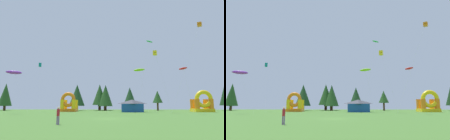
{
  "view_description": "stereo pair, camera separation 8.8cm",
  "coord_description": "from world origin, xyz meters",
  "views": [
    {
      "loc": [
        1.45,
        -29.75,
        1.96
      ],
      "look_at": [
        0.0,
        14.68,
        9.56
      ],
      "focal_mm": 32.76,
      "sensor_mm": 36.0,
      "label": 1
    },
    {
      "loc": [
        1.54,
        -29.75,
        1.96
      ],
      "look_at": [
        0.0,
        14.68,
        9.56
      ],
      "focal_mm": 32.76,
      "sensor_mm": 36.0,
      "label": 2
    }
  ],
  "objects": [
    {
      "name": "ground_plane",
      "position": [
        0.0,
        0.0,
        0.0
      ],
      "size": [
        120.0,
        120.0,
        0.0
      ],
      "primitive_type": "plane",
      "color": "#47752D"
    },
    {
      "name": "kite_yellow_box",
      "position": [
        10.68,
        20.7,
        14.88
      ],
      "size": [
        3.76,
        2.47,
        15.5
      ],
      "color": "yellow",
      "rests_on": "ground_plane"
    },
    {
      "name": "kite_teal_box",
      "position": [
        -22.33,
        30.15,
        13.88
      ],
      "size": [
        2.53,
        4.35,
        14.49
      ],
      "color": "#0C7F7A",
      "rests_on": "ground_plane"
    },
    {
      "name": "kite_orange_box",
      "position": [
        17.74,
        9.67,
        17.86
      ],
      "size": [
        6.35,
        3.74,
        18.31
      ],
      "color": "orange",
      "rests_on": "ground_plane"
    },
    {
      "name": "kite_green_parafoil",
      "position": [
        10.35,
        26.93,
        19.85
      ],
      "size": [
        4.94,
        1.46,
        20.38
      ],
      "color": "green",
      "rests_on": "ground_plane"
    },
    {
      "name": "kite_lime_parafoil",
      "position": [
        7.18,
        26.33,
        11.53
      ],
      "size": [
        3.92,
        1.32,
        12.1
      ],
      "color": "#8CD826",
      "rests_on": "ground_plane"
    },
    {
      "name": "kite_red_parafoil",
      "position": [
        16.23,
        16.71,
        10.15
      ],
      "size": [
        2.75,
        1.02,
        10.63
      ],
      "color": "red",
      "rests_on": "ground_plane"
    },
    {
      "name": "kite_purple_parafoil",
      "position": [
        -22.99,
        16.49,
        9.43
      ],
      "size": [
        5.45,
        2.39,
        9.99
      ],
      "color": "purple",
      "rests_on": "ground_plane"
    },
    {
      "name": "person_left_edge",
      "position": [
        -4.67,
        -8.9,
        1.04
      ],
      "size": [
        0.34,
        0.34,
        1.76
      ],
      "rotation": [
        0.0,
        0.0,
        3.01
      ],
      "color": "#724C8C",
      "rests_on": "ground_plane"
    },
    {
      "name": "inflatable_red_slide",
      "position": [
        25.19,
        29.67,
        2.16
      ],
      "size": [
        5.22,
        4.98,
        6.06
      ],
      "color": "yellow",
      "rests_on": "ground_plane"
    },
    {
      "name": "inflatable_orange_dome",
      "position": [
        -13.28,
        30.81,
        2.05
      ],
      "size": [
        4.53,
        4.42,
        5.61
      ],
      "color": "orange",
      "rests_on": "ground_plane"
    },
    {
      "name": "festival_tent",
      "position": [
        5.16,
        27.59,
        1.7
      ],
      "size": [
        5.88,
        4.07,
        3.39
      ],
      "color": "#19478C",
      "rests_on": "ground_plane"
    },
    {
      "name": "tree_row_0",
      "position": [
        -37.8,
        40.16,
        5.43
      ],
      "size": [
        4.58,
        4.58,
        9.34
      ],
      "color": "#4C331E",
      "rests_on": "ground_plane"
    },
    {
      "name": "tree_row_1",
      "position": [
        -13.07,
        41.37,
        5.25
      ],
      "size": [
        5.43,
        5.43,
        8.95
      ],
      "color": "#4C331E",
      "rests_on": "ground_plane"
    },
    {
      "name": "tree_row_2",
      "position": [
        -5.32,
        43.24,
        5.53
      ],
      "size": [
        5.14,
        5.14,
        9.24
      ],
      "color": "#4C331E",
      "rests_on": "ground_plane"
    },
    {
      "name": "tree_row_3",
      "position": [
        -3.4,
        45.91,
        5.73
      ],
      "size": [
        4.73,
        4.73,
        9.25
      ],
      "color": "#4C331E",
      "rests_on": "ground_plane"
    },
    {
      "name": "tree_row_4",
      "position": [
        -3.28,
        42.25,
        4.92
      ],
      "size": [
        5.24,
        5.24,
        8.39
      ],
      "color": "#4C331E",
      "rests_on": "ground_plane"
    },
    {
      "name": "tree_row_5",
      "position": [
        5.3,
        41.65,
        4.78
      ],
      "size": [
        4.58,
        4.58,
        7.95
      ],
      "color": "#4C331E",
      "rests_on": "ground_plane"
    },
    {
      "name": "tree_row_6",
      "position": [
        14.72,
        41.18,
        4.63
      ],
      "size": [
        3.4,
        3.4,
        6.76
      ],
      "color": "#4C331E",
      "rests_on": "ground_plane"
    }
  ]
}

